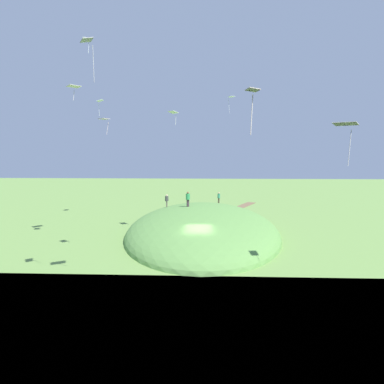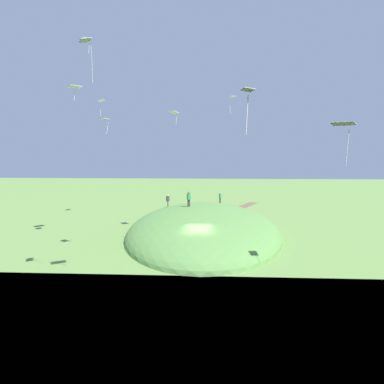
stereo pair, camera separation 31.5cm
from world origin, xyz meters
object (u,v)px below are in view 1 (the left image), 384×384
object	(u,v)px
person_on_hilltop	(219,196)
kite_12	(346,126)
kite_0	(74,87)
kite_1	(88,43)
person_near_shore	(188,197)
kite_11	(231,98)
kite_6	(173,113)
kite_10	(100,101)
kite_2	(252,95)
kite_13	(87,40)
kite_5	(104,120)
person_with_child	(167,199)

from	to	relation	value
person_on_hilltop	kite_12	xyz separation A→B (m)	(-31.22, -4.75, 7.64)
kite_0	kite_1	distance (m)	13.83
person_near_shore	kite_11	bearing A→B (deg)	148.37
kite_6	kite_10	distance (m)	13.06
person_on_hilltop	kite_12	world-z (taller)	kite_12
kite_2	person_near_shore	bearing A→B (deg)	8.15
kite_1	kite_6	distance (m)	16.13
kite_2	kite_6	world-z (taller)	kite_6
kite_6	kite_11	distance (m)	8.15
kite_6	kite_11	bearing A→B (deg)	-51.81
kite_11	kite_0	bearing A→B (deg)	117.72
kite_12	kite_13	size ratio (longest dim) A/B	1.83
person_on_hilltop	kite_2	size ratio (longest dim) A/B	0.95
kite_0	kite_13	distance (m)	4.94
kite_5	kite_10	bearing A→B (deg)	18.06
kite_10	kite_12	bearing A→B (deg)	-143.10
person_near_shore	kite_5	bearing A→B (deg)	29.72
kite_5	kite_11	size ratio (longest dim) A/B	0.65
kite_1	kite_10	world-z (taller)	kite_10
person_with_child	kite_12	xyz separation A→B (m)	(-25.91, -11.55, 7.33)
kite_5	kite_13	distance (m)	7.15
kite_1	kite_10	xyz separation A→B (m)	(23.78, 6.75, 0.24)
person_on_hilltop	kite_11	bearing A→B (deg)	54.10
kite_0	kite_13	xyz separation A→B (m)	(-2.90, -2.35, 3.23)
kite_0	kite_5	distance (m)	7.21
kite_1	kite_12	distance (m)	14.24
kite_5	kite_6	xyz separation A→B (m)	(7.86, -4.76, 1.38)
kite_10	kite_13	xyz separation A→B (m)	(-14.09, -3.40, 2.99)
kite_2	person_with_child	bearing A→B (deg)	12.71
person_with_child	kite_5	xyz separation A→B (m)	(-15.36, 3.15, 8.60)
person_near_shore	kite_5	xyz separation A→B (m)	(-12.46, 6.00, 7.94)
kite_5	kite_6	distance (m)	9.29
person_on_hilltop	kite_6	size ratio (longest dim) A/B	1.16
kite_10	kite_12	size ratio (longest dim) A/B	0.96
person_with_child	kite_13	bearing A→B (deg)	146.53
person_with_child	kite_0	xyz separation A→B (m)	(-10.58, 7.32, 12.03)
person_on_hilltop	person_with_child	xyz separation A→B (m)	(-5.30, 6.80, 0.32)
kite_2	kite_6	bearing A→B (deg)	12.91
kite_5	kite_10	distance (m)	17.19
kite_10	kite_13	size ratio (longest dim) A/B	1.76
kite_12	kite_2	bearing A→B (deg)	126.24
person_on_hilltop	kite_6	world-z (taller)	kite_6
person_on_hilltop	kite_6	xyz separation A→B (m)	(-12.81, 5.19, 10.29)
kite_2	kite_13	size ratio (longest dim) A/B	1.51
person_with_child	kite_6	world-z (taller)	kite_6
kite_6	kite_1	bearing A→B (deg)	168.40
person_with_child	kite_1	world-z (taller)	kite_1
person_with_child	kite_13	xyz separation A→B (m)	(-13.49, 4.96, 15.26)
kite_2	kite_10	size ratio (longest dim) A/B	0.86
kite_6	kite_12	distance (m)	21.09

